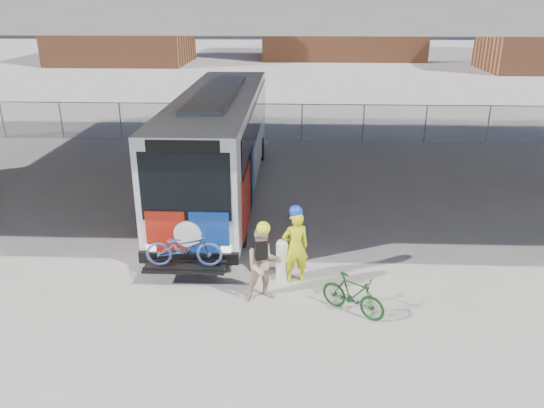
# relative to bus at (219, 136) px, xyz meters

# --- Properties ---
(ground) EXTENTS (160.00, 160.00, 0.00)m
(ground) POSITION_rel_bus_xyz_m (2.00, -4.39, -2.11)
(ground) COLOR #9E9991
(ground) RESTS_ON ground
(bus) EXTENTS (2.67, 12.91, 3.69)m
(bus) POSITION_rel_bus_xyz_m (0.00, 0.00, 0.00)
(bus) COLOR silver
(bus) RESTS_ON ground
(overpass) EXTENTS (40.00, 16.00, 7.95)m
(overpass) POSITION_rel_bus_xyz_m (2.00, -0.39, 4.44)
(overpass) COLOR #605E59
(overpass) RESTS_ON ground
(chainlink_fence) EXTENTS (30.00, 0.06, 30.00)m
(chainlink_fence) POSITION_rel_bus_xyz_m (2.00, 7.61, -0.68)
(chainlink_fence) COLOR gray
(chainlink_fence) RESTS_ON ground
(brick_buildings) EXTENTS (54.00, 22.00, 12.00)m
(brick_buildings) POSITION_rel_bus_xyz_m (3.23, 43.84, 3.31)
(brick_buildings) COLOR brown
(brick_buildings) RESTS_ON ground
(bollard) EXTENTS (0.29, 0.29, 1.12)m
(bollard) POSITION_rel_bus_xyz_m (2.38, -6.31, -1.51)
(bollard) COLOR silver
(bollard) RESTS_ON ground
(cyclist_hivis) EXTENTS (0.77, 0.62, 2.03)m
(cyclist_hivis) POSITION_rel_bus_xyz_m (2.70, -6.31, -1.13)
(cyclist_hivis) COLOR yellow
(cyclist_hivis) RESTS_ON ground
(cyclist_tan) EXTENTS (1.03, 0.90, 1.97)m
(cyclist_tan) POSITION_rel_bus_xyz_m (1.97, -7.23, -1.18)
(cyclist_tan) COLOR tan
(cyclist_tan) RESTS_ON ground
(bike_parked) EXTENTS (1.54, 1.25, 0.94)m
(bike_parked) POSITION_rel_bus_xyz_m (3.99, -7.75, -1.64)
(bike_parked) COLOR #123914
(bike_parked) RESTS_ON ground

